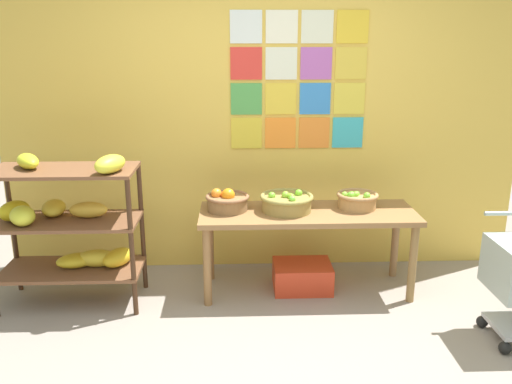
{
  "coord_description": "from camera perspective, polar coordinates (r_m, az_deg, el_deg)",
  "views": [
    {
      "loc": [
        -0.22,
        -2.63,
        1.93
      ],
      "look_at": [
        -0.09,
        0.85,
        0.92
      ],
      "focal_mm": 37.7,
      "sensor_mm": 36.0,
      "label": 1
    }
  ],
  "objects": [
    {
      "name": "fruit_basket_back_left",
      "position": [
        4.22,
        10.68,
        -0.78
      ],
      "size": [
        0.32,
        0.32,
        0.15
      ],
      "color": "#AD814D",
      "rests_on": "display_table"
    },
    {
      "name": "fruit_basket_back_right",
      "position": [
        4.1,
        -3.09,
        -0.93
      ],
      "size": [
        0.33,
        0.33,
        0.18
      ],
      "color": "olive",
      "rests_on": "display_table"
    },
    {
      "name": "banana_shelf_unit",
      "position": [
        4.13,
        -19.23,
        -2.94
      ],
      "size": [
        1.02,
        0.54,
        1.16
      ],
      "color": "#3E2716",
      "rests_on": "ground"
    },
    {
      "name": "produce_crate_under_table",
      "position": [
        4.32,
        4.93,
        -8.89
      ],
      "size": [
        0.45,
        0.34,
        0.21
      ],
      "primitive_type": "cube",
      "color": "red",
      "rests_on": "ground"
    },
    {
      "name": "back_wall_with_art",
      "position": [
        4.44,
        0.77,
        10.46
      ],
      "size": [
        4.31,
        0.07,
        2.98
      ],
      "color": "gold",
      "rests_on": "ground"
    },
    {
      "name": "fruit_basket_centre",
      "position": [
        4.08,
        3.28,
        -1.05
      ],
      "size": [
        0.41,
        0.41,
        0.16
      ],
      "color": "olive",
      "rests_on": "display_table"
    },
    {
      "name": "display_table",
      "position": [
        4.14,
        5.5,
        -3.13
      ],
      "size": [
        1.65,
        0.58,
        0.65
      ],
      "color": "olive",
      "rests_on": "ground"
    }
  ]
}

